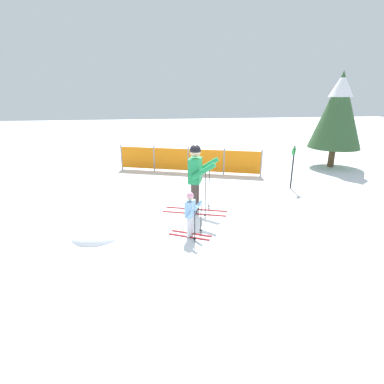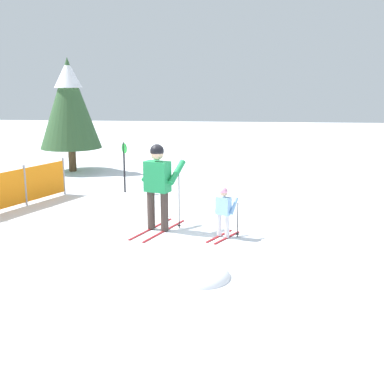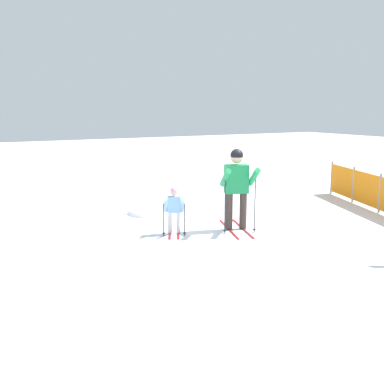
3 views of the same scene
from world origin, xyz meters
The scene contains 6 objects.
ground_plane centered at (0.00, 0.00, 0.00)m, with size 60.00×60.00×0.00m, color white.
skier_adult centered at (-0.03, -0.01, 1.07)m, with size 1.70×1.00×1.78m.
skier_child centered at (-0.38, -1.36, 0.58)m, with size 0.94×0.64×1.01m.
conifer_far centered at (6.49, 4.17, 2.37)m, with size 2.06×2.06×3.83m.
trail_marker centered at (3.38, 1.55, 0.86)m, with size 0.22×0.20×1.39m.
snow_mound centered at (-2.43, -1.13, 0.00)m, with size 1.01×0.86×0.40m, color white.
Camera 2 is at (-9.43, -1.71, 2.93)m, focal length 45.00 mm.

